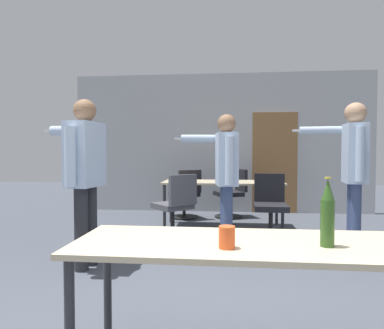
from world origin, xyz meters
TOP-DOWN VIEW (x-y plane):
  - back_wall at (0.03, 5.65)m, footprint 6.15×0.12m
  - conference_table_near at (0.28, 0.32)m, footprint 1.94×0.65m
  - conference_table_far at (0.06, 4.11)m, footprint 1.95×0.75m
  - person_center_tall at (0.11, 2.75)m, footprint 0.83×0.63m
  - person_right_polo at (-1.38, 1.99)m, footprint 0.80×0.74m
  - person_left_plaid at (1.59, 2.64)m, footprint 0.79×0.65m
  - office_chair_mid_tucked at (0.23, 5.02)m, footprint 0.65×0.61m
  - office_chair_far_left at (-0.59, 3.26)m, footprint 0.68×0.69m
  - office_chair_far_right at (0.75, 3.45)m, footprint 0.52×0.56m
  - office_chair_side_rolled at (-0.63, 4.80)m, footprint 0.66×0.68m
  - beer_bottle at (0.63, 0.26)m, footprint 0.07×0.07m
  - drink_cup at (0.13, 0.18)m, footprint 0.08×0.08m

SIDE VIEW (x-z plane):
  - office_chair_mid_tucked at x=0.23m, z-range -0.03..0.88m
  - office_chair_side_rolled at x=-0.63m, z-range -0.03..0.88m
  - office_chair_far_right at x=0.75m, z-range -0.03..0.89m
  - office_chair_far_left at x=-0.59m, z-range -0.03..0.90m
  - conference_table_near at x=0.28m, z-range 0.30..1.06m
  - conference_table_far at x=0.06m, z-range 0.31..1.07m
  - drink_cup at x=0.13m, z-range 0.76..0.87m
  - beer_bottle at x=0.63m, z-range 0.75..1.10m
  - person_center_tall at x=0.11m, z-range 0.18..1.88m
  - person_right_polo at x=-1.38m, z-range 0.18..1.98m
  - person_left_plaid at x=1.59m, z-range 0.21..2.02m
  - back_wall at x=0.03m, z-range -0.01..2.85m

